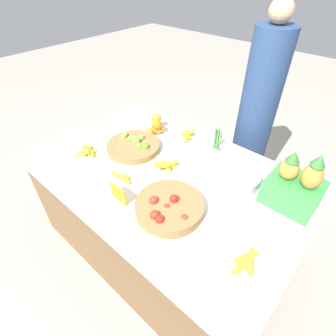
% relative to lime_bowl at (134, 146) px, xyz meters
% --- Properties ---
extents(ground_plane, '(12.00, 12.00, 0.00)m').
position_rel_lime_bowl_xyz_m(ground_plane, '(0.38, -0.04, -0.75)').
color(ground_plane, '#ADA599').
extents(market_table, '(1.76, 1.18, 0.72)m').
position_rel_lime_bowl_xyz_m(market_table, '(0.38, -0.04, -0.39)').
color(market_table, brown).
rests_on(market_table, ground_plane).
extents(lime_bowl, '(0.39, 0.39, 0.09)m').
position_rel_lime_bowl_xyz_m(lime_bowl, '(0.00, 0.00, 0.00)').
color(lime_bowl, olive).
rests_on(lime_bowl, market_table).
extents(tomato_basket, '(0.38, 0.38, 0.10)m').
position_rel_lime_bowl_xyz_m(tomato_basket, '(0.59, -0.28, 0.01)').
color(tomato_basket, olive).
rests_on(tomato_basket, market_table).
extents(orange_pile, '(0.14, 0.19, 0.14)m').
position_rel_lime_bowl_xyz_m(orange_pile, '(-0.03, 0.27, 0.03)').
color(orange_pile, orange).
rests_on(orange_pile, market_table).
extents(metal_bowl, '(0.31, 0.31, 0.08)m').
position_rel_lime_bowl_xyz_m(metal_bowl, '(0.73, 0.18, 0.01)').
color(metal_bowl, silver).
rests_on(metal_bowl, market_table).
extents(price_sign, '(0.13, 0.01, 0.11)m').
position_rel_lime_bowl_xyz_m(price_sign, '(0.32, -0.41, 0.03)').
color(price_sign, orange).
rests_on(price_sign, market_table).
extents(produce_crate, '(0.29, 0.25, 0.36)m').
position_rel_lime_bowl_xyz_m(produce_crate, '(1.06, 0.24, 0.09)').
color(produce_crate, green).
rests_on(produce_crate, market_table).
extents(veg_bundle, '(0.06, 0.03, 0.16)m').
position_rel_lime_bowl_xyz_m(veg_bundle, '(0.45, 0.40, 0.05)').
color(veg_bundle, '#4C8E42').
rests_on(veg_bundle, market_table).
extents(banana_bunch_middle_right, '(0.13, 0.20, 0.04)m').
position_rel_lime_bowl_xyz_m(banana_bunch_middle_right, '(1.07, -0.28, -0.01)').
color(banana_bunch_middle_right, yellow).
rests_on(banana_bunch_middle_right, market_table).
extents(banana_bunch_middle_left, '(0.19, 0.08, 0.03)m').
position_rel_lime_bowl_xyz_m(banana_bunch_middle_left, '(0.18, -0.27, -0.01)').
color(banana_bunch_middle_left, yellow).
rests_on(banana_bunch_middle_left, market_table).
extents(banana_bunch_front_right, '(0.14, 0.16, 0.06)m').
position_rel_lime_bowl_xyz_m(banana_bunch_front_right, '(0.21, 0.38, -0.00)').
color(banana_bunch_front_right, yellow).
rests_on(banana_bunch_front_right, market_table).
extents(banana_bunch_front_center, '(0.19, 0.17, 0.06)m').
position_rel_lime_bowl_xyz_m(banana_bunch_front_center, '(-0.20, -0.26, -0.01)').
color(banana_bunch_front_center, yellow).
rests_on(banana_bunch_front_center, market_table).
extents(banana_bunch_front_left, '(0.18, 0.17, 0.06)m').
position_rel_lime_bowl_xyz_m(banana_bunch_front_left, '(0.32, -0.01, -0.00)').
color(banana_bunch_front_left, yellow).
rests_on(banana_bunch_front_left, market_table).
extents(vendor_person, '(0.28, 0.28, 1.64)m').
position_rel_lime_bowl_xyz_m(vendor_person, '(0.52, 0.85, 0.02)').
color(vendor_person, navy).
rests_on(vendor_person, ground_plane).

